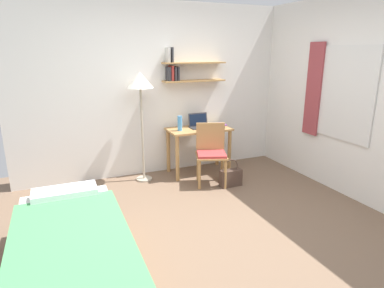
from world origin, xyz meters
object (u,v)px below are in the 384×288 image
book_stack (219,125)px  handbag (231,177)px  standing_lamp (140,87)px  laptop (199,124)px  desk_chair (211,151)px  bed (72,256)px  desk (199,137)px  water_bottle (180,123)px

book_stack → handbag: (-0.13, -0.65, -0.62)m
standing_lamp → laptop: size_ratio=4.98×
desk_chair → laptop: laptop is taller
bed → standing_lamp: bearing=60.4°
bed → book_stack: bearing=39.3°
bed → laptop: size_ratio=6.14×
bed → desk: desk is taller
book_stack → handbag: 0.91m
desk_chair → handbag: size_ratio=2.18×
desk_chair → water_bottle: bearing=124.9°
standing_lamp → desk_chair: bearing=-29.8°
water_bottle → book_stack: water_bottle is taller
book_stack → laptop: bearing=158.9°
book_stack → handbag: bearing=-101.5°
water_bottle → book_stack: size_ratio=1.09×
laptop → water_bottle: bearing=-164.0°
desk → book_stack: bearing=-7.7°
desk_chair → handbag: bearing=-45.6°
desk_chair → handbag: desk_chair is taller
bed → book_stack: size_ratio=9.57×
book_stack → handbag: book_stack is taller
handbag → desk: bearing=105.7°
standing_lamp → handbag: standing_lamp is taller
desk_chair → book_stack: size_ratio=4.27×
water_bottle → desk: bearing=6.2°
bed → desk_chair: (2.02, 1.50, 0.25)m
bed → standing_lamp: (1.14, 2.00, 1.16)m
handbag → bed: bearing=-150.1°
laptop → handbag: (0.16, -0.77, -0.65)m
standing_lamp → handbag: size_ratio=3.96×
desk_chair → bed: bearing=-143.3°
desk → standing_lamp: (-0.90, 0.02, 0.82)m
bed → water_bottle: water_bottle is taller
desk_chair → book_stack: (0.35, 0.44, 0.26)m
standing_lamp → water_bottle: bearing=-5.9°
bed → laptop: bearing=44.7°
laptop → water_bottle: water_bottle is taller
water_bottle → desk_chair: bearing=-55.1°
bed → water_bottle: bearing=48.8°
laptop → book_stack: bearing=-21.1°
bed → handbag: bearing=29.9°
desk_chair → handbag: (0.21, -0.22, -0.36)m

